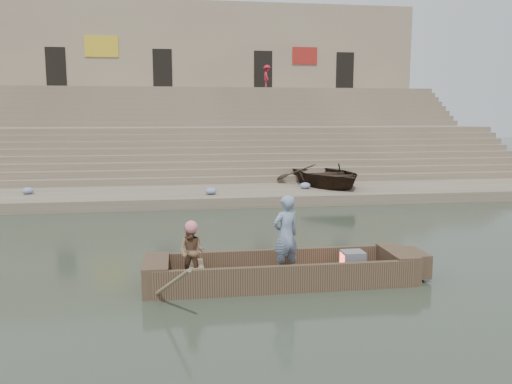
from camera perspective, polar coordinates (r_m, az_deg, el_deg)
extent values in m
plane|color=#263125|center=(13.34, -3.77, -6.59)|extent=(120.00, 120.00, 0.00)
cube|color=gray|center=(21.11, -5.60, -0.41)|extent=(32.00, 4.00, 0.40)
cube|color=gray|center=(28.43, -6.44, 4.32)|extent=(32.00, 3.00, 2.80)
cube|color=gray|center=(35.36, -6.91, 7.08)|extent=(32.00, 3.00, 5.20)
cube|color=gray|center=(23.32, -5.90, 0.81)|extent=(32.00, 0.50, 0.70)
cube|color=gray|center=(23.79, -5.96, 1.32)|extent=(32.00, 0.50, 1.00)
cube|color=gray|center=(24.27, -6.03, 1.82)|extent=(32.00, 0.50, 1.30)
cube|color=gray|center=(24.75, -6.08, 2.30)|extent=(32.00, 0.50, 1.60)
cube|color=gray|center=(25.23, -6.14, 2.76)|extent=(32.00, 0.50, 1.90)
cube|color=gray|center=(25.71, -6.19, 3.21)|extent=(32.00, 0.50, 2.20)
cube|color=gray|center=(26.20, -6.25, 3.63)|extent=(32.00, 0.50, 2.50)
cube|color=gray|center=(26.68, -6.30, 4.05)|extent=(32.00, 0.50, 2.80)
cube|color=gray|center=(30.16, -6.57, 4.84)|extent=(32.00, 0.50, 3.10)
cube|color=gray|center=(30.65, -6.61, 5.18)|extent=(32.00, 0.50, 3.40)
cube|color=gray|center=(31.14, -6.65, 5.51)|extent=(32.00, 0.50, 3.70)
cube|color=gray|center=(31.63, -6.69, 5.83)|extent=(32.00, 0.50, 4.00)
cube|color=gray|center=(32.12, -6.72, 6.14)|extent=(32.00, 0.50, 4.30)
cube|color=gray|center=(32.62, -6.75, 6.44)|extent=(32.00, 0.50, 4.60)
cube|color=gray|center=(33.11, -6.79, 6.73)|extent=(32.00, 0.50, 4.90)
cube|color=gray|center=(33.61, -6.82, 7.01)|extent=(32.00, 0.50, 5.20)
cube|color=#9A8A68|center=(39.40, -7.17, 11.59)|extent=(32.00, 5.00, 11.20)
cube|color=black|center=(37.85, -21.20, 12.73)|extent=(1.30, 0.18, 2.60)
cube|color=black|center=(37.02, -10.28, 13.27)|extent=(1.30, 0.18, 2.60)
cube|color=black|center=(37.50, 0.77, 13.34)|extent=(1.30, 0.18, 2.60)
cube|color=black|center=(38.92, 9.75, 13.05)|extent=(1.30, 0.18, 2.60)
cube|color=gold|center=(37.41, -16.70, 15.16)|extent=(2.20, 0.10, 1.40)
cube|color=maroon|center=(38.13, 5.40, 14.74)|extent=(1.80, 0.10, 1.20)
cube|color=brown|center=(10.90, 2.78, -9.46)|extent=(5.00, 1.30, 0.22)
cube|color=brown|center=(10.27, 3.47, -9.61)|extent=(5.20, 0.12, 0.56)
cube|color=brown|center=(11.44, 2.17, -7.70)|extent=(5.20, 0.12, 0.56)
cube|color=brown|center=(10.66, -10.95, -8.96)|extent=(0.50, 1.30, 0.60)
cube|color=brown|center=(11.60, 15.34, -7.66)|extent=(0.50, 1.30, 0.60)
cube|color=brown|center=(11.76, 17.14, -7.42)|extent=(0.35, 0.90, 0.50)
cube|color=#937A5B|center=(10.62, -6.60, -8.35)|extent=(0.30, 1.20, 0.08)
cylinder|color=#937A5B|center=(9.80, -10.27, -10.52)|extent=(1.03, 2.10, 1.36)
sphere|color=#EA7383|center=(10.28, -7.16, -3.86)|extent=(0.26, 0.26, 0.26)
imported|color=navy|center=(10.57, 3.30, -4.77)|extent=(0.71, 0.59, 1.65)
imported|color=#236B3E|center=(10.40, -7.11, -6.55)|extent=(0.67, 0.61, 1.12)
cube|color=slate|center=(11.21, 10.62, -7.44)|extent=(0.46, 0.42, 0.40)
cube|color=#E5593F|center=(11.14, 9.59, -7.51)|extent=(0.04, 0.34, 0.32)
imported|color=#2D2116|center=(22.63, 7.73, 1.91)|extent=(4.21, 5.28, 0.98)
imported|color=maroon|center=(35.06, 1.22, 12.62)|extent=(0.65, 1.03, 1.52)
ellipsoid|color=#3F5999|center=(22.26, 7.10, 0.89)|extent=(0.44, 0.44, 0.26)
ellipsoid|color=#3F5999|center=(21.68, 5.46, 0.71)|extent=(0.44, 0.44, 0.26)
ellipsoid|color=#3F5999|center=(20.12, -5.00, 0.11)|extent=(0.44, 0.44, 0.26)
ellipsoid|color=#3F5999|center=(22.01, -23.88, 0.13)|extent=(0.44, 0.44, 0.26)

